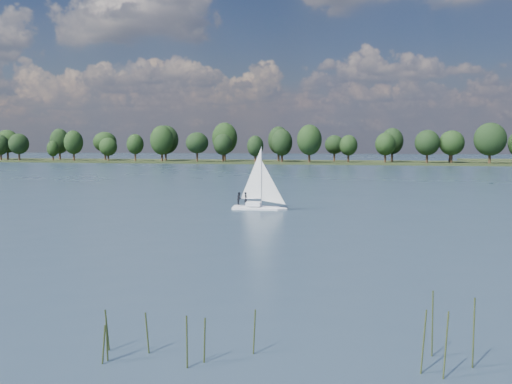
# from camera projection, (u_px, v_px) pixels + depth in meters

# --- Properties ---
(ground) EXTENTS (700.00, 700.00, 0.00)m
(ground) POSITION_uv_depth(u_px,v_px,m) (323.00, 179.00, 128.15)
(ground) COLOR #233342
(ground) RESTS_ON ground
(far_shore) EXTENTS (660.00, 40.00, 1.50)m
(far_shore) POSITION_uv_depth(u_px,v_px,m) (350.00, 163.00, 237.13)
(far_shore) COLOR black
(far_shore) RESTS_ON ground
(sailboat) EXTENTS (6.06, 1.79, 7.94)m
(sailboat) POSITION_uv_depth(u_px,v_px,m) (256.00, 191.00, 68.50)
(sailboat) COLOR white
(sailboat) RESTS_ON ground
(treeline) EXTENTS (562.58, 74.29, 18.19)m
(treeline) POSITION_uv_depth(u_px,v_px,m) (329.00, 144.00, 234.39)
(treeline) COLOR black
(treeline) RESTS_ON ground
(reeds) EXTENTS (58.95, 11.05, 2.37)m
(reeds) POSITION_uv_depth(u_px,v_px,m) (49.00, 330.00, 21.49)
(reeds) COLOR #283316
(reeds) RESTS_ON ground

